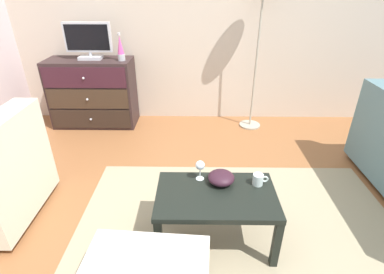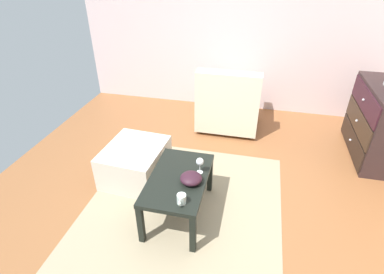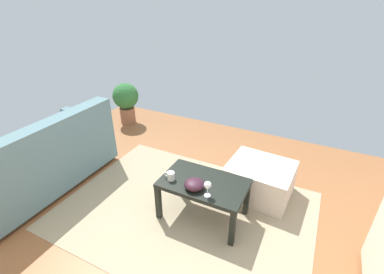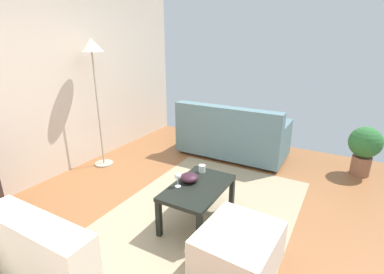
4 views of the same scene
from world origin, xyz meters
name	(u,v)px [view 4 (image 4 of 4)]	position (x,y,z in m)	size (l,w,h in m)	color
ground_plane	(180,218)	(0.00, 0.00, -0.03)	(5.62, 4.76, 0.05)	brown
wall_accent_rear	(41,84)	(0.00, 2.14, 1.31)	(5.62, 0.12, 2.62)	beige
area_rug	(204,212)	(0.20, -0.20, 0.00)	(2.60, 1.90, 0.01)	#9C8D6F
coffee_table	(198,191)	(0.00, -0.22, 0.38)	(0.85, 0.51, 0.44)	black
wine_glass	(178,176)	(-0.11, -0.05, 0.55)	(0.07, 0.07, 0.16)	silver
mug	(202,168)	(0.31, -0.11, 0.48)	(0.11, 0.08, 0.08)	silver
bowl_decorative	(189,178)	(0.04, -0.09, 0.48)	(0.20, 0.20, 0.09)	#321823
couch_large	(232,136)	(1.90, 0.17, 0.35)	(0.85, 1.73, 0.89)	#332319
ottoman	(238,251)	(-0.43, -0.83, 0.19)	(0.70, 0.60, 0.39)	beige
standing_lamp	(92,58)	(0.59, 1.78, 1.62)	(0.32, 0.32, 1.88)	#A59E8C
potted_plant	(365,146)	(2.16, -1.73, 0.43)	(0.44, 0.44, 0.72)	brown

